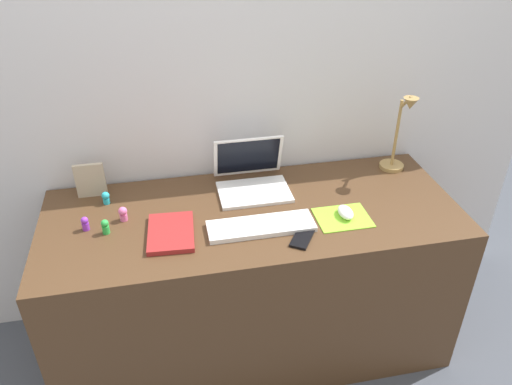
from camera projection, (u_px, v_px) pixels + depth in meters
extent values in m
plane|color=#474C56|center=(253.00, 339.00, 2.41)|extent=(6.00, 6.00, 0.00)
cube|color=silver|center=(237.00, 157.00, 2.30)|extent=(2.88, 0.05, 1.59)
cube|color=#4C331E|center=(253.00, 281.00, 2.21)|extent=(1.68, 0.67, 0.74)
cube|color=white|center=(254.00, 192.00, 2.13)|extent=(0.30, 0.21, 0.01)
cube|color=white|center=(248.00, 156.00, 2.18)|extent=(0.30, 0.06, 0.20)
cube|color=black|center=(248.00, 156.00, 2.18)|extent=(0.27, 0.05, 0.17)
cube|color=white|center=(261.00, 226.00, 1.92)|extent=(0.41, 0.13, 0.02)
cube|color=#8CDB33|center=(343.00, 218.00, 1.98)|extent=(0.21, 0.17, 0.00)
ellipsoid|color=white|center=(346.00, 212.00, 1.98)|extent=(0.06, 0.10, 0.03)
cube|color=black|center=(302.00, 238.00, 1.86)|extent=(0.12, 0.14, 0.01)
cylinder|color=#A5844C|center=(391.00, 166.00, 2.32)|extent=(0.11, 0.11, 0.02)
cylinder|color=#A5844C|center=(397.00, 133.00, 2.23)|extent=(0.01, 0.01, 0.31)
cylinder|color=#A5844C|center=(406.00, 102.00, 2.11)|extent=(0.01, 0.08, 0.08)
cone|color=#A5844C|center=(410.00, 104.00, 2.08)|extent=(0.06, 0.06, 0.05)
cube|color=maroon|center=(171.00, 233.00, 1.88)|extent=(0.19, 0.25, 0.02)
cube|color=#B2A58C|center=(90.00, 180.00, 2.08)|extent=(0.12, 0.02, 0.15)
cylinder|color=pink|center=(124.00, 217.00, 1.96)|extent=(0.03, 0.03, 0.03)
sphere|color=pink|center=(123.00, 211.00, 1.95)|extent=(0.03, 0.03, 0.03)
cylinder|color=purple|center=(86.00, 226.00, 1.91)|extent=(0.03, 0.03, 0.03)
sphere|color=purple|center=(84.00, 220.00, 1.89)|extent=(0.03, 0.03, 0.03)
cylinder|color=green|center=(106.00, 229.00, 1.89)|extent=(0.03, 0.03, 0.03)
sphere|color=green|center=(105.00, 223.00, 1.87)|extent=(0.03, 0.03, 0.03)
cylinder|color=#28B7CC|center=(106.00, 201.00, 2.06)|extent=(0.03, 0.03, 0.02)
sphere|color=#28B7CC|center=(105.00, 196.00, 2.05)|extent=(0.03, 0.03, 0.03)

